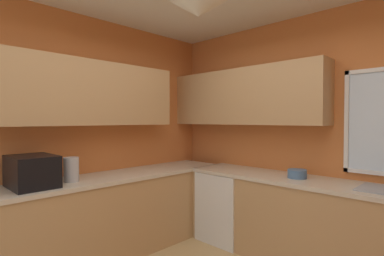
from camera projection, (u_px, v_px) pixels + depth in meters
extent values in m
cube|color=#D17238|center=(310.00, 134.00, 3.35)|extent=(3.83, 0.06, 2.70)
cube|color=#D17238|center=(77.00, 134.00, 3.33)|extent=(0.06, 3.79, 2.70)
cube|color=white|center=(347.00, 121.00, 3.04)|extent=(0.04, 0.04, 1.04)
cube|color=tan|center=(66.00, 92.00, 3.05)|extent=(0.32, 2.57, 0.70)
cube|color=tan|center=(243.00, 97.00, 3.76)|extent=(2.12, 0.32, 0.70)
cone|color=silver|center=(198.00, 6.00, 1.99)|extent=(0.44, 0.44, 0.14)
cube|color=tan|center=(92.00, 222.00, 3.12)|extent=(0.62, 3.37, 0.85)
cube|color=beige|center=(92.00, 180.00, 3.11)|extent=(0.65, 3.40, 0.04)
cube|color=tan|center=(316.00, 227.00, 2.98)|extent=(2.89, 0.62, 0.85)
cube|color=beige|center=(316.00, 183.00, 2.97)|extent=(2.92, 0.65, 0.04)
cube|color=white|center=(228.00, 206.00, 3.73)|extent=(0.60, 0.60, 0.85)
cube|color=black|center=(32.00, 171.00, 2.69)|extent=(0.48, 0.36, 0.29)
cylinder|color=#B7B7BC|center=(71.00, 169.00, 2.93)|extent=(0.15, 0.15, 0.24)
cylinder|color=#4C7099|center=(297.00, 174.00, 3.11)|extent=(0.20, 0.20, 0.09)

